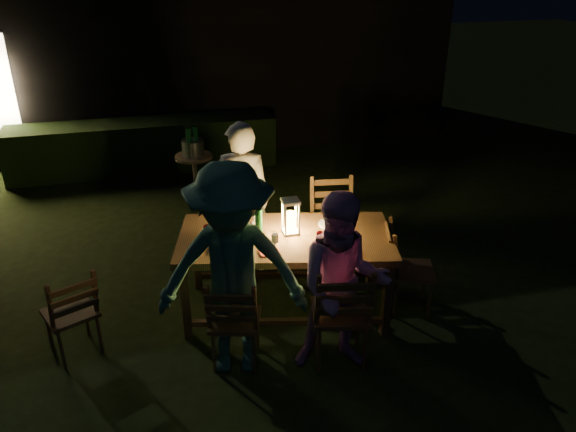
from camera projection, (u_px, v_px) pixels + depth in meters
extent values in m
plane|color=black|center=(204.00, 285.00, 6.07)|extent=(40.00, 40.00, 0.00)
cube|color=black|center=(161.00, 44.00, 10.79)|extent=(10.00, 4.00, 3.20)
cube|color=black|center=(145.00, 146.00, 9.06)|extent=(4.20, 0.70, 0.80)
cube|color=#4C3019|center=(285.00, 239.00, 5.32)|extent=(2.19, 1.42, 0.07)
cube|color=#4C3019|center=(186.00, 304.00, 5.12)|extent=(0.08, 0.08, 0.74)
cube|color=#4C3019|center=(196.00, 258.00, 5.86)|extent=(0.08, 0.08, 0.74)
cube|color=#4C3019|center=(387.00, 301.00, 5.16)|extent=(0.08, 0.08, 0.74)
cube|color=#4C3019|center=(372.00, 256.00, 5.91)|extent=(0.08, 0.08, 0.74)
cube|color=#4C3019|center=(235.00, 320.00, 4.80)|extent=(0.51, 0.50, 0.04)
cube|color=#4C3019|center=(231.00, 306.00, 4.52)|extent=(0.44, 0.25, 0.49)
cube|color=#4C3019|center=(340.00, 313.00, 4.80)|extent=(0.56, 0.54, 0.04)
cube|color=#4C3019|center=(345.00, 297.00, 4.48)|extent=(0.50, 0.25, 0.56)
cube|color=#4C3019|center=(243.00, 235.00, 6.14)|extent=(0.57, 0.55, 0.04)
cube|color=#4C3019|center=(245.00, 204.00, 6.19)|extent=(0.47, 0.29, 0.53)
cube|color=#4C3019|center=(334.00, 231.00, 6.15)|extent=(0.54, 0.52, 0.04)
cube|color=#4C3019|center=(332.00, 198.00, 6.20)|extent=(0.50, 0.23, 0.57)
cube|color=#4C3019|center=(412.00, 271.00, 5.52)|extent=(0.52, 0.53, 0.04)
cube|color=#4C3019|center=(396.00, 246.00, 5.41)|extent=(0.26, 0.45, 0.50)
cube|color=#4C3019|center=(70.00, 313.00, 4.90)|extent=(0.54, 0.53, 0.04)
cube|color=#4C3019|center=(72.00, 297.00, 4.67)|extent=(0.43, 0.30, 0.48)
imported|color=beige|center=(242.00, 199.00, 6.03)|extent=(0.70, 0.54, 1.72)
imported|color=#BC81B6|center=(343.00, 285.00, 4.60)|extent=(0.90, 0.77, 1.62)
imported|color=#336650|center=(232.00, 273.00, 4.51)|extent=(1.34, 0.95, 1.89)
cube|color=white|center=(291.00, 232.00, 5.35)|extent=(0.15, 0.15, 0.03)
cube|color=white|center=(291.00, 201.00, 5.21)|extent=(0.16, 0.16, 0.03)
cylinder|color=#FF9E3F|center=(291.00, 221.00, 5.30)|extent=(0.09, 0.09, 0.18)
cylinder|color=white|center=(229.00, 225.00, 5.49)|extent=(0.25, 0.25, 0.01)
cylinder|color=white|center=(226.00, 247.00, 5.09)|extent=(0.25, 0.25, 0.01)
cylinder|color=white|center=(331.00, 224.00, 5.51)|extent=(0.25, 0.25, 0.01)
cylinder|color=white|center=(335.00, 246.00, 5.12)|extent=(0.25, 0.25, 0.01)
cylinder|color=#0F471E|center=(259.00, 223.00, 5.24)|extent=(0.07, 0.07, 0.28)
cube|color=red|center=(270.00, 252.00, 5.01)|extent=(0.18, 0.14, 0.01)
cube|color=red|center=(347.00, 250.00, 5.05)|extent=(0.18, 0.14, 0.01)
cube|color=black|center=(217.00, 252.00, 5.02)|extent=(0.14, 0.07, 0.01)
cylinder|color=#906B48|center=(194.00, 157.00, 7.78)|extent=(0.52, 0.52, 0.04)
cylinder|color=#906B48|center=(195.00, 179.00, 7.92)|extent=(0.06, 0.06, 0.68)
cylinder|color=#A5A8AD|center=(193.00, 148.00, 7.72)|extent=(0.30, 0.30, 0.22)
cylinder|color=#0F471E|center=(189.00, 146.00, 7.65)|extent=(0.07, 0.07, 0.32)
cylinder|color=#0F471E|center=(196.00, 143.00, 7.74)|extent=(0.07, 0.07, 0.32)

